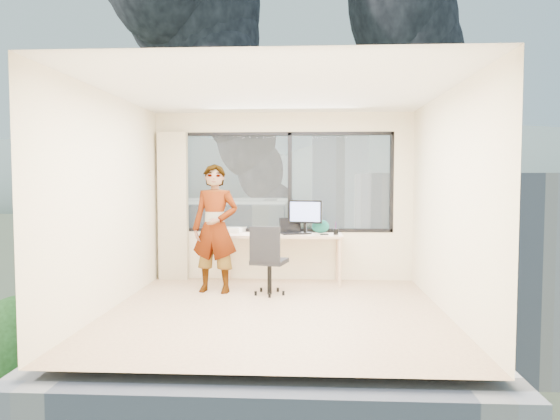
# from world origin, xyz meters

# --- Properties ---
(floor) EXTENTS (4.00, 4.00, 0.01)m
(floor) POSITION_xyz_m (0.00, 0.00, 0.00)
(floor) COLOR tan
(floor) RESTS_ON ground
(ceiling) EXTENTS (4.00, 4.00, 0.01)m
(ceiling) POSITION_xyz_m (0.00, 0.00, 2.60)
(ceiling) COLOR white
(ceiling) RESTS_ON ground
(wall_front) EXTENTS (4.00, 0.01, 2.60)m
(wall_front) POSITION_xyz_m (0.00, -2.00, 1.30)
(wall_front) COLOR beige
(wall_front) RESTS_ON ground
(wall_left) EXTENTS (0.01, 4.00, 2.60)m
(wall_left) POSITION_xyz_m (-2.00, 0.00, 1.30)
(wall_left) COLOR beige
(wall_left) RESTS_ON ground
(wall_right) EXTENTS (0.01, 4.00, 2.60)m
(wall_right) POSITION_xyz_m (2.00, 0.00, 1.30)
(wall_right) COLOR beige
(wall_right) RESTS_ON ground
(window_wall) EXTENTS (3.30, 0.16, 1.55)m
(window_wall) POSITION_xyz_m (0.05, 2.00, 1.52)
(window_wall) COLOR black
(window_wall) RESTS_ON ground
(curtain) EXTENTS (0.45, 0.14, 2.30)m
(curtain) POSITION_xyz_m (-1.72, 1.88, 1.15)
(curtain) COLOR beige
(curtain) RESTS_ON floor
(desk) EXTENTS (1.80, 0.60, 0.75)m
(desk) POSITION_xyz_m (0.00, 1.66, 0.38)
(desk) COLOR beige
(desk) RESTS_ON floor
(chair) EXTENTS (0.60, 0.60, 0.97)m
(chair) POSITION_xyz_m (-0.14, 0.89, 0.48)
(chair) COLOR black
(chair) RESTS_ON floor
(person) EXTENTS (0.71, 0.52, 1.78)m
(person) POSITION_xyz_m (-0.90, 1.01, 0.89)
(person) COLOR #2D2D33
(person) RESTS_ON floor
(monitor) EXTENTS (0.53, 0.22, 0.52)m
(monitor) POSITION_xyz_m (0.34, 1.71, 1.01)
(monitor) COLOR black
(monitor) RESTS_ON desk
(game_console) EXTENTS (0.38, 0.35, 0.07)m
(game_console) POSITION_xyz_m (-0.77, 1.92, 0.79)
(game_console) COLOR white
(game_console) RESTS_ON desk
(laptop) EXTENTS (0.44, 0.45, 0.22)m
(laptop) POSITION_xyz_m (0.15, 1.65, 0.86)
(laptop) COLOR black
(laptop) RESTS_ON desk
(cellphone) EXTENTS (0.13, 0.09, 0.01)m
(cellphone) POSITION_xyz_m (0.63, 1.56, 0.76)
(cellphone) COLOR black
(cellphone) RESTS_ON desk
(pen_cup) EXTENTS (0.09, 0.09, 0.09)m
(pen_cup) POSITION_xyz_m (0.80, 1.59, 0.79)
(pen_cup) COLOR black
(pen_cup) RESTS_ON desk
(handbag) EXTENTS (0.29, 0.19, 0.20)m
(handbag) POSITION_xyz_m (0.58, 1.81, 0.85)
(handbag) COLOR #0C4A43
(handbag) RESTS_ON desk
(exterior_ground) EXTENTS (400.00, 400.00, 0.04)m
(exterior_ground) POSITION_xyz_m (0.00, 120.00, -14.00)
(exterior_ground) COLOR #515B3D
(exterior_ground) RESTS_ON ground
(near_bldg_a) EXTENTS (16.00, 12.00, 14.00)m
(near_bldg_a) POSITION_xyz_m (-9.00, 30.00, -7.00)
(near_bldg_a) COLOR beige
(near_bldg_a) RESTS_ON exterior_ground
(near_bldg_b) EXTENTS (14.00, 13.00, 16.00)m
(near_bldg_b) POSITION_xyz_m (12.00, 38.00, -6.00)
(near_bldg_b) COLOR white
(near_bldg_b) RESTS_ON exterior_ground
(far_tower_a) EXTENTS (14.00, 14.00, 28.00)m
(far_tower_a) POSITION_xyz_m (-35.00, 95.00, 0.00)
(far_tower_a) COLOR silver
(far_tower_a) RESTS_ON exterior_ground
(far_tower_b) EXTENTS (13.00, 13.00, 30.00)m
(far_tower_b) POSITION_xyz_m (8.00, 120.00, 1.00)
(far_tower_b) COLOR silver
(far_tower_b) RESTS_ON exterior_ground
(far_tower_c) EXTENTS (15.00, 15.00, 26.00)m
(far_tower_c) POSITION_xyz_m (45.00, 140.00, -1.00)
(far_tower_c) COLOR silver
(far_tower_c) RESTS_ON exterior_ground
(far_tower_d) EXTENTS (16.00, 14.00, 22.00)m
(far_tower_d) POSITION_xyz_m (-60.00, 150.00, -3.00)
(far_tower_d) COLOR silver
(far_tower_d) RESTS_ON exterior_ground
(hill_a) EXTENTS (288.00, 216.00, 90.00)m
(hill_a) POSITION_xyz_m (-120.00, 320.00, -14.00)
(hill_a) COLOR slate
(hill_a) RESTS_ON exterior_ground
(hill_b) EXTENTS (300.00, 220.00, 96.00)m
(hill_b) POSITION_xyz_m (100.00, 320.00, -14.00)
(hill_b) COLOR slate
(hill_b) RESTS_ON exterior_ground
(tree_a) EXTENTS (7.00, 7.00, 8.00)m
(tree_a) POSITION_xyz_m (-16.00, 22.00, -10.00)
(tree_a) COLOR #244818
(tree_a) RESTS_ON exterior_ground
(tree_b) EXTENTS (7.60, 7.60, 9.00)m
(tree_b) POSITION_xyz_m (4.00, 18.00, -9.50)
(tree_b) COLOR #244818
(tree_b) RESTS_ON exterior_ground
(tree_c) EXTENTS (8.40, 8.40, 10.00)m
(tree_c) POSITION_xyz_m (22.00, 40.00, -9.00)
(tree_c) COLOR #244818
(tree_c) RESTS_ON exterior_ground
(smoke_plume_a) EXTENTS (40.00, 24.00, 90.00)m
(smoke_plume_a) POSITION_xyz_m (-10.00, 150.00, 39.00)
(smoke_plume_a) COLOR black
(smoke_plume_a) RESTS_ON exterior_ground
(smoke_plume_b) EXTENTS (30.00, 18.00, 70.00)m
(smoke_plume_b) POSITION_xyz_m (55.00, 170.00, 27.00)
(smoke_plume_b) COLOR black
(smoke_plume_b) RESTS_ON exterior_ground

